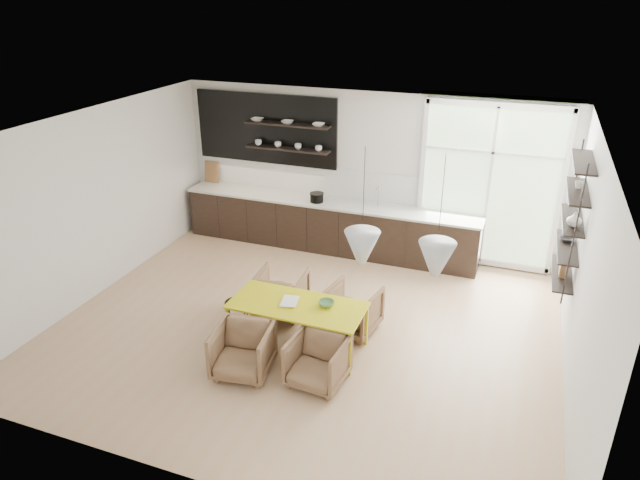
{
  "coord_description": "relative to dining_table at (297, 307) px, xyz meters",
  "views": [
    {
      "loc": [
        2.65,
        -6.54,
        4.58
      ],
      "look_at": [
        -0.0,
        0.6,
        1.13
      ],
      "focal_mm": 32.0,
      "sensor_mm": 36.0,
      "label": 1
    }
  ],
  "objects": [
    {
      "name": "wire_stool",
      "position": [
        -0.93,
        0.04,
        -0.31
      ],
      "size": [
        0.38,
        0.38,
        0.48
      ],
      "rotation": [
        0.0,
        0.0,
        -0.09
      ],
      "color": "black",
      "rests_on": "ground"
    },
    {
      "name": "right_shelving",
      "position": [
        3.28,
        1.66,
        1.04
      ],
      "size": [
        0.26,
        1.22,
        1.9
      ],
      "color": "black",
      "rests_on": "ground"
    },
    {
      "name": "kitchen_run",
      "position": [
        -0.77,
        3.17,
        -0.02
      ],
      "size": [
        5.54,
        0.69,
        2.75
      ],
      "color": "black",
      "rests_on": "ground"
    },
    {
      "name": "room",
      "position": [
        0.5,
        1.58,
        0.85
      ],
      "size": [
        7.02,
        6.01,
        2.91
      ],
      "color": "tan",
      "rests_on": "ground"
    },
    {
      "name": "armchair_back_right",
      "position": [
        0.57,
        0.66,
        -0.29
      ],
      "size": [
        0.82,
        0.84,
        0.66
      ],
      "primitive_type": "imported",
      "rotation": [
        0.0,
        0.0,
        2.97
      ],
      "color": "brown",
      "rests_on": "ground"
    },
    {
      "name": "table_bowl",
      "position": [
        0.37,
        0.1,
        0.08
      ],
      "size": [
        0.25,
        0.25,
        0.07
      ],
      "primitive_type": "imported",
      "rotation": [
        0.0,
        0.0,
        -0.18
      ],
      "color": "#538452",
      "rests_on": "dining_table"
    },
    {
      "name": "armchair_front_right",
      "position": [
        0.53,
        -0.64,
        -0.3
      ],
      "size": [
        0.72,
        0.74,
        0.63
      ],
      "primitive_type": "imported",
      "rotation": [
        0.0,
        0.0,
        -0.08
      ],
      "color": "brown",
      "rests_on": "ground"
    },
    {
      "name": "armchair_back_left",
      "position": [
        -0.57,
        0.73,
        -0.28
      ],
      "size": [
        0.77,
        0.79,
        0.67
      ],
      "primitive_type": "imported",
      "rotation": [
        0.0,
        0.0,
        3.22
      ],
      "color": "brown",
      "rests_on": "ground"
    },
    {
      "name": "armchair_front_left",
      "position": [
        -0.43,
        -0.78,
        -0.29
      ],
      "size": [
        0.8,
        0.82,
        0.66
      ],
      "primitive_type": "imported",
      "rotation": [
        0.0,
        0.0,
        0.14
      ],
      "color": "brown",
      "rests_on": "ground"
    },
    {
      "name": "dining_table",
      "position": [
        0.0,
        0.0,
        0.0
      ],
      "size": [
        1.81,
        0.82,
        0.66
      ],
      "rotation": [
        0.0,
        0.0,
        -0.0
      ],
      "color": "gold",
      "rests_on": "ground"
    },
    {
      "name": "table_book",
      "position": [
        -0.23,
        -0.01,
        0.06
      ],
      "size": [
        0.27,
        0.34,
        0.03
      ],
      "primitive_type": "imported",
      "rotation": [
        0.0,
        0.0,
        0.19
      ],
      "color": "white",
      "rests_on": "dining_table"
    }
  ]
}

